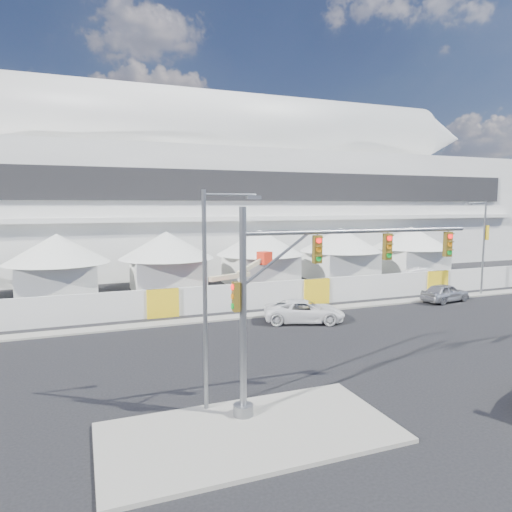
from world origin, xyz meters
name	(u,v)px	position (x,y,z in m)	size (l,w,h in m)	color
ground	(352,379)	(0.00, 0.00, 0.00)	(160.00, 160.00, 0.00)	black
median_island	(250,433)	(-6.00, -3.00, 0.07)	(10.00, 5.00, 0.15)	gray
far_curb	(471,295)	(20.00, 12.50, 0.06)	(80.00, 1.20, 0.12)	gray
stadium	(238,192)	(8.71, 41.50, 9.45)	(80.00, 24.80, 21.98)	silver
tent_row	(215,255)	(0.50, 24.00, 3.15)	(53.40, 8.40, 5.40)	silver
hoarding_fence	(316,291)	(6.00, 14.50, 1.00)	(70.00, 0.25, 2.00)	silver
scaffold_tower	(481,216)	(46.00, 36.00, 6.00)	(4.40, 4.40, 12.00)	#595B60
sedan_silver	(445,293)	(16.06, 11.39, 0.74)	(4.37, 1.76, 1.49)	#A9AAAE
pickup_curb	(304,311)	(2.57, 9.77, 0.74)	(5.35, 2.47, 1.49)	white
lot_car_a	(427,276)	(20.41, 18.35, 0.80)	(4.88, 1.70, 1.61)	silver
traffic_mast	(297,297)	(-3.69, -1.84, 4.37)	(10.27, 0.74, 7.57)	slate
streetlight_median	(211,285)	(-6.72, -0.80, 4.84)	(2.26, 0.23, 8.18)	gray
streetlight_curb	(482,241)	(20.93, 12.50, 4.71)	(2.40, 0.54, 8.10)	gray
boom_lift	(227,292)	(-0.66, 16.69, 1.03)	(7.83, 3.06, 3.83)	red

